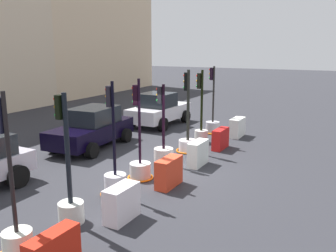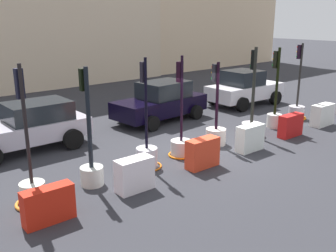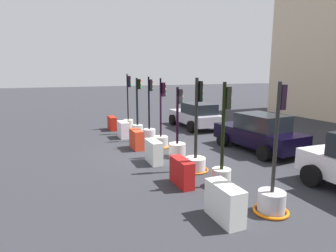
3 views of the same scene
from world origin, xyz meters
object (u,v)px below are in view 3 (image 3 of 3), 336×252
Objects in this scene: traffic_light_7 at (272,196)px; construction_barrier_4 at (182,172)px; construction_barrier_0 at (112,123)px; construction_barrier_2 at (137,139)px; traffic_light_6 at (222,165)px; construction_barrier_5 at (225,203)px; construction_barrier_1 at (123,130)px; construction_barrier_3 at (154,152)px; car_black_sedan at (259,133)px; car_silver_hatchback at (196,115)px; traffic_light_3 at (161,137)px; traffic_light_1 at (138,122)px; traffic_light_4 at (177,145)px; traffic_light_2 at (149,132)px; traffic_light_0 at (128,120)px; traffic_light_5 at (196,157)px.

traffic_light_7 reaches higher than construction_barrier_4.
construction_barrier_0 is 1.06× the size of construction_barrier_2.
construction_barrier_5 is (1.75, -1.12, -0.25)m from traffic_light_6.
construction_barrier_1 is 4.66m from construction_barrier_3.
car_silver_hatchback is at bearing 179.56° from car_black_sedan.
traffic_light_6 is at bearing -54.40° from car_black_sedan.
construction_barrier_2 is at bearing -99.11° from traffic_light_3.
traffic_light_6 is at bearing 7.68° from construction_barrier_1.
car_black_sedan reaches higher than construction_barrier_0.
traffic_light_1 reaches higher than construction_barrier_5.
traffic_light_4 reaches higher than car_black_sedan.
traffic_light_3 reaches higher than construction_barrier_5.
construction_barrier_2 is (4.77, 0.03, 0.04)m from construction_barrier_0.
traffic_light_6 reaches higher than construction_barrier_0.
traffic_light_2 is 5.98m from construction_barrier_4.
traffic_light_0 reaches higher than traffic_light_5.
construction_barrier_2 reaches higher than construction_barrier_0.
traffic_light_2 reaches higher than construction_barrier_5.
traffic_light_0 is 2.99× the size of construction_barrier_0.
construction_barrier_1 reaches higher than construction_barrier_0.
traffic_light_6 reaches higher than construction_barrier_4.
traffic_light_5 is at bearing 161.97° from construction_barrier_5.
traffic_light_3 is at bearing 179.31° from traffic_light_6.
traffic_light_6 is 0.74× the size of car_silver_hatchback.
traffic_light_7 is 2.96× the size of construction_barrier_4.
traffic_light_2 reaches higher than traffic_light_4.
construction_barrier_1 is at bearing 179.49° from construction_barrier_4.
construction_barrier_3 is at bearing -8.19° from traffic_light_0.
traffic_light_4 is at bearing 1.64° from traffic_light_0.
traffic_light_3 is 1.00× the size of traffic_light_6.
traffic_light_6 reaches higher than construction_barrier_2.
car_black_sedan is at bearing 87.13° from construction_barrier_3.
traffic_light_5 is 0.76× the size of car_silver_hatchback.
traffic_light_4 is 0.90× the size of traffic_light_6.
traffic_light_2 is 6.43m from traffic_light_6.
traffic_light_5 reaches higher than traffic_light_4.
construction_barrier_1 reaches higher than construction_barrier_4.
traffic_light_7 is 9.61m from construction_barrier_1.
construction_barrier_5 is at bearing -97.58° from traffic_light_7.
traffic_light_6 reaches higher than traffic_light_1.
traffic_light_4 is at bearing 107.41° from construction_barrier_3.
traffic_light_3 is 3.47m from traffic_light_5.
construction_barrier_3 is 4.71m from construction_barrier_5.
construction_barrier_5 is at bearing -9.91° from traffic_light_3.
traffic_light_2 reaches higher than traffic_light_3.
traffic_light_2 reaches higher than construction_barrier_0.
construction_barrier_4 is (5.88, -1.10, -0.05)m from traffic_light_2.
traffic_light_3 is 3.02× the size of construction_barrier_2.
traffic_light_4 reaches higher than car_silver_hatchback.
car_black_sedan is at bearing 34.36° from traffic_light_1.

